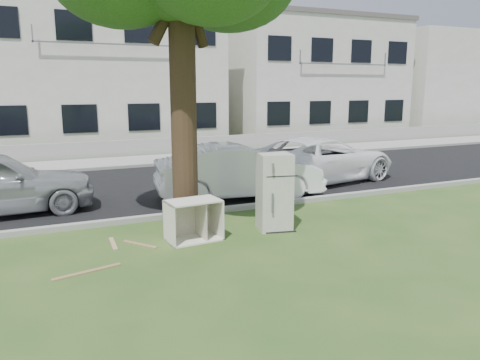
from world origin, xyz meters
name	(u,v)px	position (x,y,z in m)	size (l,w,h in m)	color
ground	(236,248)	(0.00, 0.00, 0.00)	(120.00, 120.00, 0.00)	#2A4F1C
road	(156,186)	(0.00, 6.00, 0.01)	(120.00, 7.00, 0.01)	black
kerb_near	(194,215)	(0.00, 2.45, 0.00)	(120.00, 0.18, 0.12)	gray
kerb_far	(133,168)	(0.00, 9.55, 0.00)	(120.00, 0.18, 0.12)	gray
sidewalk	(125,162)	(0.00, 11.00, 0.01)	(120.00, 2.80, 0.01)	gray
low_wall	(118,149)	(0.00, 12.60, 0.35)	(120.00, 0.15, 0.70)	gray
townhouse_center	(98,71)	(0.00, 17.50, 3.72)	(11.22, 8.16, 7.44)	silver
townhouse_right	(301,78)	(12.00, 17.50, 3.42)	(10.20, 8.16, 6.84)	silver
filler_right	(460,83)	(26.00, 18.00, 3.20)	(16.00, 9.00, 6.40)	silver
fridge	(274,192)	(1.20, 0.76, 0.80)	(0.66, 0.61, 1.60)	beige
cabinet	(193,220)	(-0.58, 0.76, 0.40)	(1.02, 0.64, 0.80)	beige
plank_a	(87,272)	(-2.67, -0.10, 0.01)	(1.12, 0.09, 0.02)	olive
plank_b	(140,244)	(-1.60, 0.90, 0.01)	(0.79, 0.08, 0.02)	#95744D
plank_c	(113,244)	(-2.06, 1.15, 0.01)	(0.74, 0.08, 0.02)	tan
car_center	(239,171)	(1.66, 3.59, 0.73)	(1.54, 4.40, 1.45)	white
car_right	(321,159)	(4.91, 4.61, 0.71)	(2.35, 5.09, 1.41)	white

